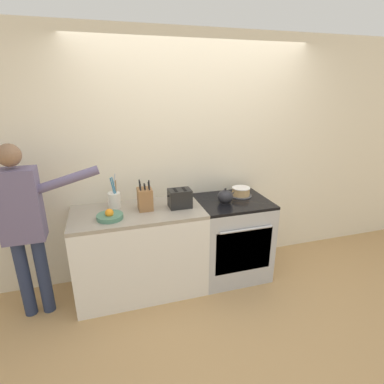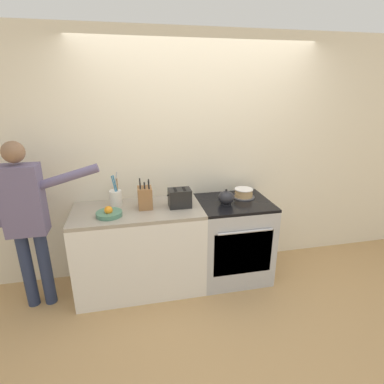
{
  "view_description": "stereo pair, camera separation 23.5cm",
  "coord_description": "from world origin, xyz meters",
  "views": [
    {
      "loc": [
        -0.97,
        -2.42,
        2.05
      ],
      "look_at": [
        -0.15,
        0.3,
        1.05
      ],
      "focal_mm": 28.0,
      "sensor_mm": 36.0,
      "label": 1
    },
    {
      "loc": [
        -0.74,
        -2.48,
        2.05
      ],
      "look_at": [
        -0.15,
        0.3,
        1.05
      ],
      "focal_mm": 28.0,
      "sensor_mm": 36.0,
      "label": 2
    }
  ],
  "objects": [
    {
      "name": "person_baker",
      "position": [
        -1.68,
        0.25,
        0.97
      ],
      "size": [
        0.93,
        0.2,
        1.63
      ],
      "rotation": [
        0.0,
        0.0,
        -0.15
      ],
      "color": "#283351",
      "rests_on": "ground_plane"
    },
    {
      "name": "wall_back",
      "position": [
        0.0,
        0.68,
        1.3
      ],
      "size": [
        8.0,
        0.04,
        2.6
      ],
      "color": "silver",
      "rests_on": "ground_plane"
    },
    {
      "name": "toaster",
      "position": [
        -0.27,
        0.31,
        0.99
      ],
      "size": [
        0.24,
        0.17,
        0.19
      ],
      "color": "black",
      "rests_on": "counter_cabinet"
    },
    {
      "name": "stove_range",
      "position": [
        0.32,
        0.33,
        0.45
      ],
      "size": [
        0.76,
        0.69,
        0.9
      ],
      "color": "#B7BABF",
      "rests_on": "ground_plane"
    },
    {
      "name": "utensil_crock",
      "position": [
        -0.9,
        0.47,
        0.98
      ],
      "size": [
        0.12,
        0.12,
        0.35
      ],
      "color": "silver",
      "rests_on": "counter_cabinet"
    },
    {
      "name": "layer_cake",
      "position": [
        0.46,
        0.42,
        0.94
      ],
      "size": [
        0.24,
        0.24,
        0.1
      ],
      "color": "#4C4C51",
      "rests_on": "stove_range"
    },
    {
      "name": "fruit_bowl",
      "position": [
        -0.96,
        0.21,
        0.93
      ],
      "size": [
        0.24,
        0.24,
        0.1
      ],
      "color": "#4C7F66",
      "rests_on": "counter_cabinet"
    },
    {
      "name": "knife_block",
      "position": [
        -0.62,
        0.34,
        1.01
      ],
      "size": [
        0.14,
        0.16,
        0.31
      ],
      "color": "olive",
      "rests_on": "counter_cabinet"
    },
    {
      "name": "ground_plane",
      "position": [
        0.0,
        0.0,
        0.0
      ],
      "size": [
        16.0,
        16.0,
        0.0
      ],
      "primitive_type": "plane",
      "color": "tan"
    },
    {
      "name": "tea_kettle",
      "position": [
        0.21,
        0.28,
        0.97
      ],
      "size": [
        0.2,
        0.16,
        0.16
      ],
      "color": "#232328",
      "rests_on": "stove_range"
    },
    {
      "name": "counter_cabinet",
      "position": [
        -0.7,
        0.33,
        0.45
      ],
      "size": [
        1.28,
        0.66,
        0.9
      ],
      "color": "white",
      "rests_on": "ground_plane"
    }
  ]
}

